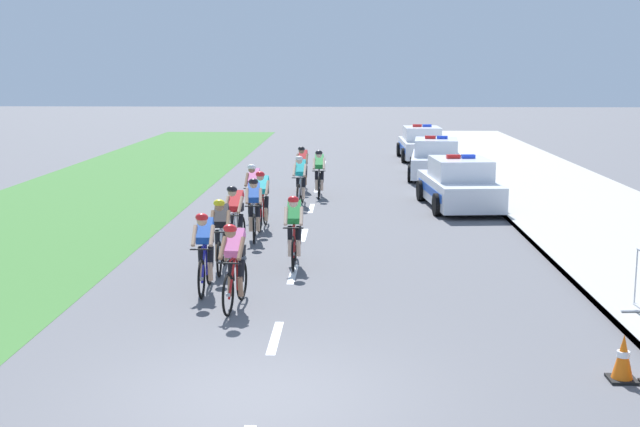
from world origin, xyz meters
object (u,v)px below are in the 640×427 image
at_px(cyclist_seventh, 254,207).
at_px(police_car_third, 421,144).
at_px(cyclist_ninth, 319,172).
at_px(traffic_cone_near, 623,358).
at_px(cyclist_fourth, 294,229).
at_px(cyclist_sixth, 262,199).
at_px(cyclist_lead, 234,264).
at_px(cyclist_third, 221,233).
at_px(cyclist_fifth, 235,217).
at_px(cyclist_eleventh, 303,168).
at_px(cyclist_second, 205,250).
at_px(police_car_nearest, 459,185).
at_px(cyclist_tenth, 300,179).
at_px(cyclist_eighth, 254,190).
at_px(police_car_second, 436,160).

relative_size(cyclist_seventh, police_car_third, 0.39).
distance_m(cyclist_ninth, traffic_cone_near, 16.55).
xyz_separation_m(cyclist_fourth, cyclist_sixth, (-1.09, 4.07, 0.00)).
height_order(cyclist_lead, cyclist_third, same).
bearing_deg(cyclist_fifth, cyclist_fourth, -44.85).
height_order(cyclist_eleventh, police_car_third, police_car_third).
xyz_separation_m(cyclist_fourth, cyclist_eleventh, (-0.44, 10.83, 0.00)).
xyz_separation_m(cyclist_second, cyclist_fourth, (1.51, 2.09, 0.00)).
bearing_deg(cyclist_ninth, cyclist_fourth, -91.01).
bearing_deg(cyclist_lead, cyclist_fifth, 97.59).
xyz_separation_m(cyclist_fourth, cyclist_seventh, (-1.14, 2.69, 0.00)).
xyz_separation_m(police_car_third, traffic_cone_near, (0.39, -27.21, -0.37)).
xyz_separation_m(cyclist_ninth, police_car_nearest, (4.22, -2.00, -0.11)).
xyz_separation_m(cyclist_sixth, cyclist_tenth, (0.76, 3.78, 0.00)).
bearing_deg(cyclist_eleventh, cyclist_lead, -91.54).
bearing_deg(cyclist_fifth, cyclist_sixth, 82.97).
bearing_deg(cyclist_eighth, cyclist_tenth, 62.64).
relative_size(cyclist_lead, cyclist_sixth, 1.00).
bearing_deg(cyclist_lead, cyclist_third, 103.49).
distance_m(cyclist_second, police_car_third, 23.70).
distance_m(police_car_nearest, traffic_cone_near, 13.91).
relative_size(cyclist_fifth, traffic_cone_near, 2.69).
xyz_separation_m(police_car_nearest, traffic_cone_near, (0.39, -13.89, -0.37)).
xyz_separation_m(cyclist_second, cyclist_tenth, (1.17, 9.93, 0.00)).
xyz_separation_m(cyclist_third, cyclist_seventh, (0.30, 3.18, 0.00)).
height_order(cyclist_second, cyclist_sixth, same).
height_order(cyclist_sixth, traffic_cone_near, cyclist_sixth).
bearing_deg(cyclist_seventh, cyclist_ninth, 79.17).
relative_size(cyclist_lead, cyclist_fifth, 1.00).
bearing_deg(cyclist_seventh, traffic_cone_near, -56.76).
bearing_deg(cyclist_ninth, cyclist_eighth, -112.86).
bearing_deg(cyclist_eleventh, cyclist_fourth, -87.68).
height_order(cyclist_sixth, cyclist_seventh, same).
bearing_deg(cyclist_lead, police_car_nearest, 64.04).
height_order(cyclist_second, cyclist_seventh, same).
relative_size(cyclist_sixth, cyclist_seventh, 1.00).
height_order(cyclist_second, cyclist_tenth, same).
distance_m(cyclist_lead, cyclist_seventh, 5.83).
bearing_deg(police_car_third, cyclist_tenth, -109.93).
xyz_separation_m(cyclist_lead, cyclist_fourth, (0.81, 3.13, 0.00)).
height_order(cyclist_lead, cyclist_sixth, same).
height_order(cyclist_fifth, cyclist_seventh, same).
height_order(cyclist_sixth, cyclist_tenth, same).
height_order(cyclist_lead, cyclist_seventh, same).
bearing_deg(cyclist_eleventh, cyclist_eighth, -101.41).
xyz_separation_m(cyclist_seventh, police_car_second, (5.53, 11.73, -0.11)).
height_order(cyclist_ninth, cyclist_eleventh, same).
distance_m(cyclist_fifth, traffic_cone_near, 9.94).
bearing_deg(cyclist_eleventh, police_car_nearest, -34.17).
xyz_separation_m(cyclist_ninth, police_car_third, (4.22, 11.32, -0.11)).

